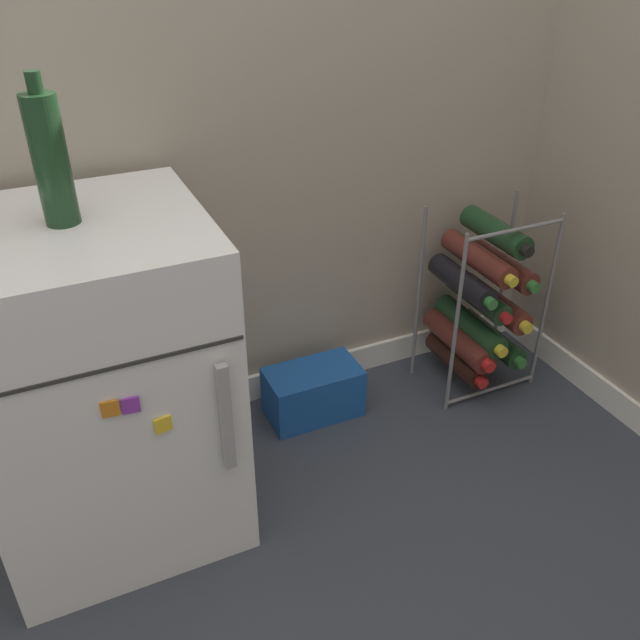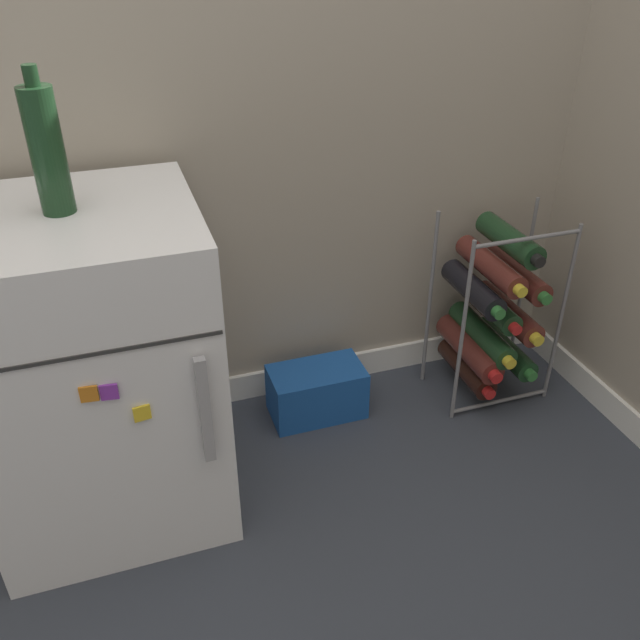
{
  "view_description": "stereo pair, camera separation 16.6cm",
  "coord_description": "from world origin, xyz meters",
  "px_view_note": "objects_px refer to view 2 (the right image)",
  "views": [
    {
      "loc": [
        -0.52,
        -0.96,
        1.37
      ],
      "look_at": [
        0.13,
        0.46,
        0.41
      ],
      "focal_mm": 38.0,
      "sensor_mm": 36.0,
      "label": 1
    },
    {
      "loc": [
        -0.37,
        -1.02,
        1.37
      ],
      "look_at": [
        0.13,
        0.46,
        0.41
      ],
      "focal_mm": 38.0,
      "sensor_mm": 36.0,
      "label": 2
    }
  ],
  "objects_px": {
    "fridge_top_bottle": "(47,150)",
    "soda_box": "(317,392)",
    "wine_rack": "(491,312)",
    "mini_fridge": "(98,371)"
  },
  "relations": [
    {
      "from": "fridge_top_bottle",
      "to": "soda_box",
      "type": "bearing_deg",
      "value": 12.62
    },
    {
      "from": "wine_rack",
      "to": "soda_box",
      "type": "distance_m",
      "value": 0.59
    },
    {
      "from": "mini_fridge",
      "to": "fridge_top_bottle",
      "type": "relative_size",
      "value": 2.73
    },
    {
      "from": "wine_rack",
      "to": "soda_box",
      "type": "height_order",
      "value": "wine_rack"
    },
    {
      "from": "soda_box",
      "to": "fridge_top_bottle",
      "type": "xyz_separation_m",
      "value": [
        -0.62,
        -0.14,
        0.87
      ]
    },
    {
      "from": "mini_fridge",
      "to": "wine_rack",
      "type": "bearing_deg",
      "value": 4.86
    },
    {
      "from": "mini_fridge",
      "to": "soda_box",
      "type": "height_order",
      "value": "mini_fridge"
    },
    {
      "from": "soda_box",
      "to": "mini_fridge",
      "type": "bearing_deg",
      "value": -165.83
    },
    {
      "from": "mini_fridge",
      "to": "soda_box",
      "type": "bearing_deg",
      "value": 14.17
    },
    {
      "from": "wine_rack",
      "to": "soda_box",
      "type": "xyz_separation_m",
      "value": [
        -0.55,
        0.06,
        -0.22
      ]
    }
  ]
}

